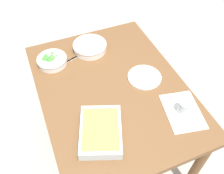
% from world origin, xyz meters
% --- Properties ---
extents(ground_plane, '(6.00, 6.00, 0.00)m').
position_xyz_m(ground_plane, '(0.00, 0.00, 0.00)').
color(ground_plane, '#B2A899').
extents(dining_table, '(1.20, 0.90, 0.74)m').
position_xyz_m(dining_table, '(0.00, 0.00, 0.65)').
color(dining_table, brown).
rests_on(dining_table, ground_plane).
extents(placemat, '(0.31, 0.25, 0.00)m').
position_xyz_m(placemat, '(-0.33, -0.31, 0.74)').
color(placemat, silver).
rests_on(placemat, dining_table).
extents(stew_bowl, '(0.24, 0.24, 0.06)m').
position_xyz_m(stew_bowl, '(0.39, 0.01, 0.77)').
color(stew_bowl, white).
rests_on(stew_bowl, dining_table).
extents(broccoli_bowl, '(0.20, 0.20, 0.07)m').
position_xyz_m(broccoli_bowl, '(0.36, 0.30, 0.77)').
color(broccoli_bowl, white).
rests_on(broccoli_bowl, dining_table).
extents(baking_dish, '(0.36, 0.31, 0.06)m').
position_xyz_m(baking_dish, '(-0.29, 0.19, 0.77)').
color(baking_dish, silver).
rests_on(baking_dish, dining_table).
extents(drink_cup, '(0.07, 0.07, 0.08)m').
position_xyz_m(drink_cup, '(-0.33, -0.31, 0.78)').
color(drink_cup, '#B2BCC6').
rests_on(drink_cup, dining_table).
extents(side_plate, '(0.22, 0.22, 0.01)m').
position_xyz_m(side_plate, '(-0.01, -0.23, 0.75)').
color(side_plate, white).
rests_on(side_plate, dining_table).
extents(spoon_by_stew, '(0.07, 0.17, 0.01)m').
position_xyz_m(spoon_by_stew, '(0.35, 0.14, 0.74)').
color(spoon_by_stew, silver).
rests_on(spoon_by_stew, dining_table).
extents(fork_on_table, '(0.07, 0.17, 0.01)m').
position_xyz_m(fork_on_table, '(0.34, 0.19, 0.74)').
color(fork_on_table, silver).
rests_on(fork_on_table, dining_table).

